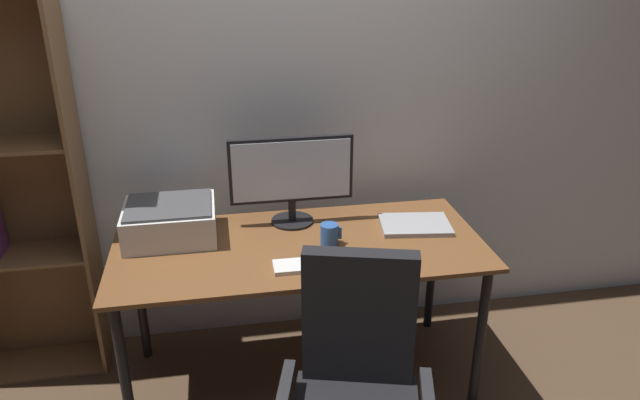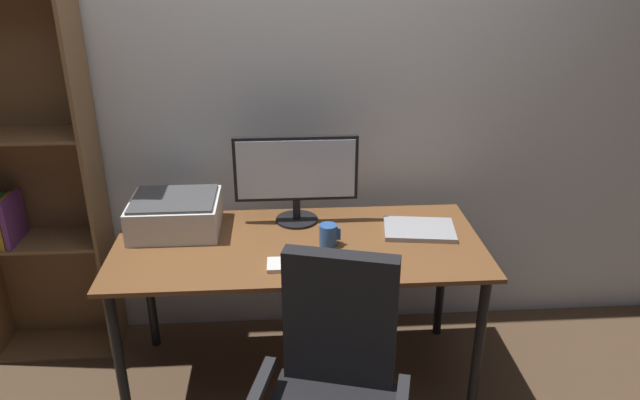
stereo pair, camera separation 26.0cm
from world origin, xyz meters
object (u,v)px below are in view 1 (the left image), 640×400
monitor (291,175)px  laptop (415,225)px  keyboard (309,265)px  mouse (366,259)px  desk (299,260)px  bookshelf (11,204)px  printer (170,221)px  coffee_mug (329,235)px

monitor → laptop: bearing=-15.2°
keyboard → mouse: size_ratio=3.02×
laptop → desk: bearing=-164.7°
mouse → bookshelf: size_ratio=0.05×
printer → keyboard: bearing=-33.6°
monitor → printer: monitor is taller
monitor → coffee_mug: (0.13, -0.25, -0.19)m
keyboard → monitor: bearing=92.3°
coffee_mug → printer: printer is taller
monitor → coffee_mug: bearing=-62.3°
coffee_mug → bookshelf: bookshelf is taller
coffee_mug → laptop: bearing=13.3°
printer → coffee_mug: bearing=-15.9°
printer → bookshelf: size_ratio=0.22×
desk → printer: (-0.56, 0.17, 0.16)m
desk → monitor: monitor is taller
mouse → laptop: 0.42m
mouse → laptop: (0.31, 0.28, -0.01)m
keyboard → bookshelf: 1.41m
monitor → desk: bearing=-89.1°
desk → coffee_mug: 0.18m
keyboard → laptop: size_ratio=0.91×
coffee_mug → bookshelf: size_ratio=0.05×
laptop → bookshelf: size_ratio=0.18×
desk → printer: bearing=163.2°
laptop → monitor: bearing=172.6°
monitor → mouse: monitor is taller
printer → desk: bearing=-16.8°
keyboard → mouse: (0.24, -0.00, 0.01)m
coffee_mug → laptop: size_ratio=0.30×
mouse → bookshelf: bearing=150.0°
printer → monitor: bearing=6.0°
monitor → mouse: bearing=-60.0°
desk → monitor: size_ratio=2.85×
desk → mouse: bearing=-40.2°
desk → keyboard: bearing=-87.5°
mouse → laptop: size_ratio=0.30×
mouse → printer: 0.89m
printer → bookshelf: (-0.71, 0.20, 0.05)m
mouse → bookshelf: (-1.52, 0.57, 0.12)m
monitor → printer: 0.58m
keyboard → printer: bearing=147.0°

